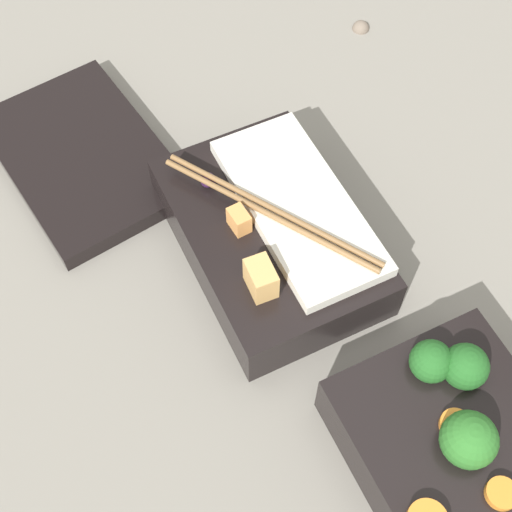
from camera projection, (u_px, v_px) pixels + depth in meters
name	position (u px, v px, depth m)	size (l,w,h in m)	color
ground_plane	(358.00, 343.00, 0.62)	(3.00, 3.00, 0.00)	gray
bento_tray_vegetable	(472.00, 475.00, 0.53)	(0.22, 0.15, 0.08)	black
bento_tray_rice	(273.00, 233.00, 0.64)	(0.22, 0.15, 0.08)	black
bento_lid	(83.00, 157.00, 0.72)	(0.21, 0.14, 0.02)	black
pebble_1	(361.00, 25.00, 0.82)	(0.02, 0.02, 0.02)	#7A6B5B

